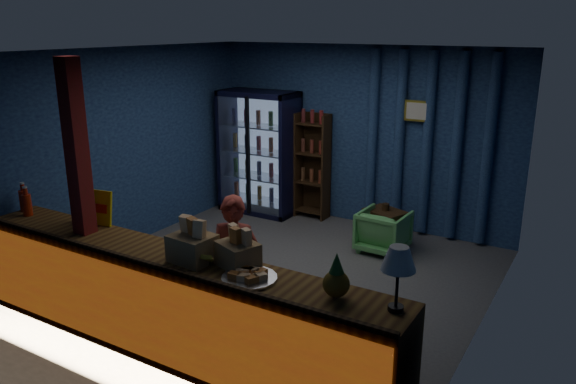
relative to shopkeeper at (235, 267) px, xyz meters
The scene contains 19 objects.
ground 1.53m from the shopkeeper, 102.43° to the left, with size 4.60×4.60×0.00m, color #515154.
room_walls 1.63m from the shopkeeper, 102.43° to the left, with size 4.60×4.60×4.60m.
counter 0.68m from the shopkeeper, 117.14° to the right, with size 4.40×0.57×0.99m.
support_post 1.58m from the shopkeeper, 157.21° to the right, with size 0.16×0.16×2.60m, color maroon.
beverage_cooler 3.75m from the shopkeeper, 119.55° to the left, with size 1.20×0.62×1.90m.
bottle_shelf 3.54m from the shopkeeper, 106.33° to the left, with size 0.50×0.28×1.60m.
curtain_folds 3.60m from the shopkeeper, 78.52° to the left, with size 1.74×0.14×2.50m.
framed_picture 3.64m from the shopkeeper, 80.80° to the left, with size 0.36×0.04×0.28m.
shopkeeper is the anchor object (origin of this frame).
green_chair 2.69m from the shopkeeper, 79.88° to the left, with size 0.59×0.61×0.56m, color #5CB85E.
side_table 2.94m from the shopkeeper, 82.49° to the left, with size 0.62×0.54×0.57m.
yellow_sign 1.58m from the shopkeeper, 166.77° to the right, with size 0.44×0.16×0.35m.
soda_bottles 2.43m from the shopkeeper, 168.13° to the right, with size 0.26×0.18×0.31m.
snack_box_left 0.69m from the shopkeeper, 91.95° to the right, with size 0.38×0.32×0.38m.
snack_box_centre 0.70m from the shopkeeper, 50.40° to the right, with size 0.40×0.36×0.34m.
pastry_tray 0.90m from the shopkeeper, 45.73° to the right, with size 0.44×0.44×0.07m.
banana_bunches 0.63m from the shopkeeper, 73.78° to the right, with size 0.68×0.27×0.15m.
table_lamp 1.93m from the shopkeeper, 15.76° to the right, with size 0.24×0.24×0.48m.
pineapple 1.47m from the shopkeeper, 22.21° to the right, with size 0.20×0.20×0.34m.
Camera 1 is at (3.21, -5.23, 2.87)m, focal length 35.00 mm.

